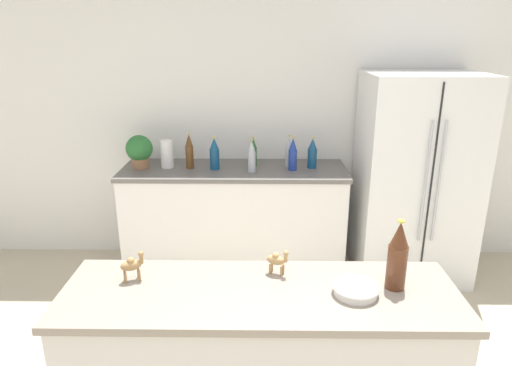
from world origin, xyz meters
TOP-DOWN VIEW (x-y plane):
  - wall_back at (0.00, 2.73)m, footprint 8.00×0.06m
  - back_counter at (-0.30, 2.40)m, footprint 1.90×0.63m
  - refrigerator at (1.21, 2.33)m, footprint 0.92×0.73m
  - potted_plant at (-1.10, 2.41)m, footprint 0.22×0.22m
  - paper_towel_roll at (-0.87, 2.42)m, footprint 0.11×0.11m
  - back_bottle_0 at (0.19, 2.35)m, footprint 0.07×0.07m
  - back_bottle_1 at (-0.46, 2.37)m, footprint 0.08×0.08m
  - back_bottle_2 at (-0.14, 2.47)m, footprint 0.06×0.06m
  - back_bottle_3 at (-0.67, 2.40)m, footprint 0.07×0.07m
  - back_bottle_4 at (0.36, 2.42)m, footprint 0.08×0.08m
  - back_bottle_5 at (0.16, 2.45)m, footprint 0.06×0.06m
  - back_bottle_6 at (-0.15, 2.30)m, footprint 0.06×0.06m
  - wine_bottle at (0.53, 0.51)m, footprint 0.09×0.09m
  - fruit_bowl at (0.34, 0.45)m, footprint 0.20×0.20m
  - camel_figurine at (-0.66, 0.55)m, footprint 0.11×0.08m
  - camel_figurine_second at (0.01, 0.62)m, footprint 0.10×0.08m

SIDE VIEW (x-z plane):
  - back_counter at x=-0.30m, z-range 0.00..0.93m
  - refrigerator at x=1.21m, z-range 0.00..1.72m
  - fruit_bowl at x=0.34m, z-range 0.94..0.98m
  - camel_figurine_second at x=0.01m, z-range 0.94..1.07m
  - camel_figurine at x=-0.66m, z-range 0.95..1.08m
  - paper_towel_roll at x=-0.87m, z-range 0.93..1.16m
  - back_bottle_2 at x=-0.14m, z-range 0.92..1.18m
  - back_bottle_4 at x=0.36m, z-range 0.92..1.18m
  - back_bottle_6 at x=-0.15m, z-range 0.92..1.19m
  - back_bottle_5 at x=0.16m, z-range 0.92..1.19m
  - back_bottle_1 at x=-0.46m, z-range 0.92..1.20m
  - back_bottle_0 at x=0.19m, z-range 0.92..1.20m
  - back_bottle_3 at x=-0.67m, z-range 0.92..1.22m
  - potted_plant at x=-1.10m, z-range 0.94..1.22m
  - wine_bottle at x=0.53m, z-range 0.93..1.25m
  - wall_back at x=0.00m, z-range 0.00..2.55m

